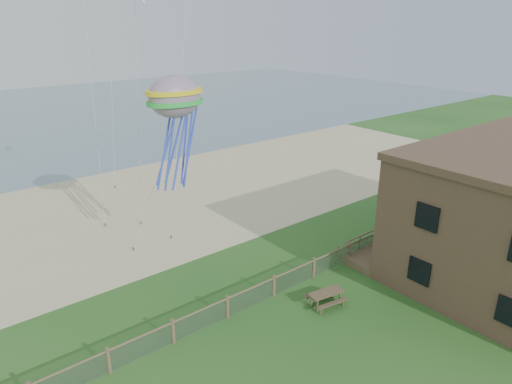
% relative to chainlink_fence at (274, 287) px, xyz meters
% --- Properties ---
extents(ground, '(160.00, 160.00, 0.00)m').
position_rel_chainlink_fence_xyz_m(ground, '(0.00, -6.00, -0.55)').
color(ground, '#20501B').
rests_on(ground, ground).
extents(sand_beach, '(72.00, 20.00, 0.02)m').
position_rel_chainlink_fence_xyz_m(sand_beach, '(0.00, 16.00, -0.55)').
color(sand_beach, '#BEB189').
rests_on(sand_beach, ground).
extents(ocean, '(160.00, 68.00, 0.02)m').
position_rel_chainlink_fence_xyz_m(ocean, '(0.00, 60.00, -0.55)').
color(ocean, slate).
rests_on(ocean, ground).
extents(chainlink_fence, '(36.20, 0.20, 1.25)m').
position_rel_chainlink_fence_xyz_m(chainlink_fence, '(0.00, 0.00, 0.00)').
color(chainlink_fence, brown).
rests_on(chainlink_fence, ground).
extents(motel_deck, '(15.00, 2.00, 0.50)m').
position_rel_chainlink_fence_xyz_m(motel_deck, '(13.00, -1.00, -0.30)').
color(motel_deck, brown).
rests_on(motel_deck, ground).
extents(picnic_table, '(2.04, 1.67, 0.77)m').
position_rel_chainlink_fence_xyz_m(picnic_table, '(1.58, -2.27, -0.16)').
color(picnic_table, brown).
rests_on(picnic_table, ground).
extents(octopus_kite, '(3.64, 2.87, 6.72)m').
position_rel_chainlink_fence_xyz_m(octopus_kite, '(-1.60, 6.49, 7.62)').
color(octopus_kite, orange).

